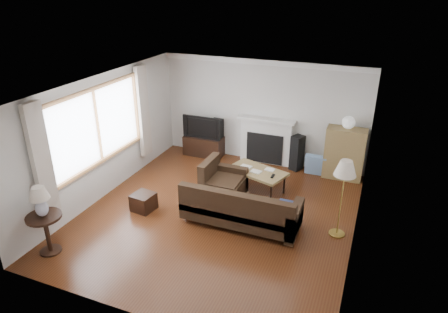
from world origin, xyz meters
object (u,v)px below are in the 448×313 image
at_px(tv_stand, 204,146).
at_px(side_table, 47,234).
at_px(coffee_table, 257,180).
at_px(bookshelf, 344,154).
at_px(sectional_sofa, 241,206).
at_px(floor_lamp, 341,199).

bearing_deg(tv_stand, side_table, -98.69).
xyz_separation_m(coffee_table, side_table, (-2.54, -3.33, 0.11)).
distance_m(bookshelf, sectional_sofa, 3.06).
bearing_deg(floor_lamp, tv_stand, 147.72).
xyz_separation_m(bookshelf, sectional_sofa, (-1.50, -2.66, -0.22)).
bearing_deg(coffee_table, tv_stand, 163.04).
height_order(sectional_sofa, side_table, sectional_sofa).
bearing_deg(sectional_sofa, side_table, -143.58).
distance_m(tv_stand, sectional_sofa, 3.30).
relative_size(bookshelf, floor_lamp, 0.82).
relative_size(bookshelf, sectional_sofa, 0.51).
relative_size(sectional_sofa, side_table, 3.31).
bearing_deg(side_table, coffee_table, 52.62).
relative_size(bookshelf, side_table, 1.69).
distance_m(sectional_sofa, floor_lamp, 1.77).
xyz_separation_m(bookshelf, floor_lamp, (0.20, -2.33, 0.13)).
distance_m(bookshelf, side_table, 6.23).
distance_m(sectional_sofa, side_table, 3.32).
bearing_deg(floor_lamp, coffee_table, 150.60).
bearing_deg(side_table, tv_stand, 81.31).
distance_m(coffee_table, side_table, 4.19).
bearing_deg(bookshelf, coffee_table, -141.25).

